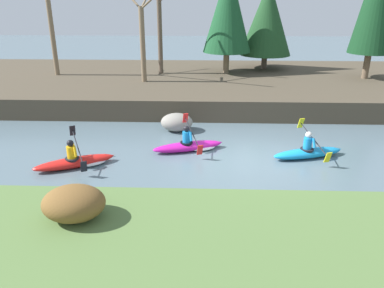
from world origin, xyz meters
name	(u,v)px	position (x,y,z in m)	size (l,w,h in m)	color
ground_plane	(241,160)	(0.00, 0.00, 0.00)	(90.00, 90.00, 0.00)	slate
riverbank_far	(227,84)	(0.00, 10.09, 0.51)	(44.00, 11.75, 1.02)	#4C4233
conifer_tree_far_left	(228,9)	(-0.03, 11.17, 4.78)	(2.91, 2.91, 6.27)	#7A664C
conifer_tree_left	(267,18)	(2.54, 12.66, 4.20)	(3.28, 3.28, 5.46)	brown
bare_tree_upstream	(51,13)	(-10.31, 10.21, 4.56)	(4.12, 4.07, 7.52)	#7A664C
bare_tree_mid_upstream	(143,35)	(-4.72, 8.47, 3.52)	(2.95, 2.92, 5.30)	#7A664C
bare_tree_mid_downstream	(160,28)	(-4.05, 10.91, 3.73)	(3.18, 3.14, 5.74)	brown
shrub_clump_nearest	(74,203)	(-4.42, -4.70, 0.91)	(1.51, 1.26, 0.82)	brown
kayaker_lead	(308,152)	(2.48, 0.35, 0.22)	(2.76, 2.03, 1.20)	#1993D6
kayaker_middle	(191,145)	(-1.84, 0.87, 0.20)	(2.75, 2.02, 1.20)	#C61999
kayaker_trailing	(78,161)	(-5.69, -0.72, 0.20)	(2.68, 1.93, 1.20)	red
boulder_midstream	(177,122)	(-2.54, 3.08, 0.39)	(1.38, 1.08, 0.78)	gray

